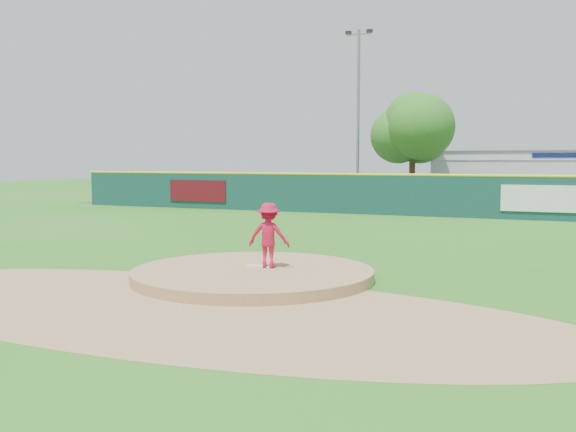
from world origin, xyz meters
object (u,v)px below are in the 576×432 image
at_px(deciduous_tree, 413,129).
at_px(light_pole_left, 358,108).
at_px(van, 495,196).
at_px(pool_building_grp, 559,176).
at_px(playground_slide, 242,190).
at_px(pitcher, 269,235).

relative_size(deciduous_tree, light_pole_left, 0.67).
bearing_deg(van, pool_building_grp, -16.85).
xyz_separation_m(pool_building_grp, playground_slide, (-17.81, -10.06, -0.77)).
bearing_deg(playground_slide, pitcher, -60.84).
bearing_deg(pool_building_grp, pitcher, -100.27).
bearing_deg(van, pitcher, -178.63).
bearing_deg(pitcher, van, -105.65).
xyz_separation_m(van, deciduous_tree, (-4.78, 0.22, 3.85)).
bearing_deg(playground_slide, van, 11.03).
bearing_deg(pitcher, pool_building_grp, -110.05).
height_order(playground_slide, light_pole_left, light_pole_left).
relative_size(pitcher, van, 0.30).
xyz_separation_m(pool_building_grp, deciduous_tree, (-8.00, -6.99, 2.89)).
height_order(van, pool_building_grp, pool_building_grp).
distance_m(pitcher, van, 24.61).
bearing_deg(van, light_pole_left, 83.04).
bearing_deg(pool_building_grp, playground_slide, -150.55).
relative_size(van, deciduous_tree, 0.67).
height_order(pool_building_grp, playground_slide, pool_building_grp).
bearing_deg(playground_slide, light_pole_left, 41.06).
distance_m(playground_slide, light_pole_left, 9.28).
distance_m(van, deciduous_tree, 6.14).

